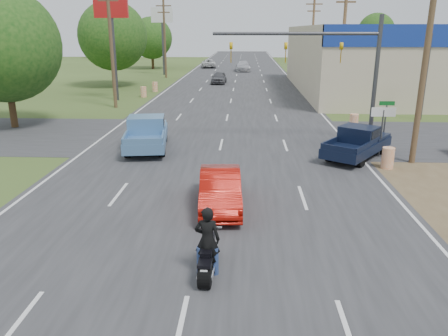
# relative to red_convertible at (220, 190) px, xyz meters

# --- Properties ---
(ground) EXTENTS (200.00, 200.00, 0.00)m
(ground) POSITION_rel_red_convertible_xyz_m (-0.48, -6.91, -0.69)
(ground) COLOR #34471C
(ground) RESTS_ON ground
(main_road) EXTENTS (15.00, 180.00, 0.02)m
(main_road) POSITION_rel_red_convertible_xyz_m (-0.48, 33.09, -0.68)
(main_road) COLOR #2D2D30
(main_road) RESTS_ON ground
(cross_road) EXTENTS (120.00, 10.00, 0.02)m
(cross_road) POSITION_rel_red_convertible_xyz_m (-0.48, 11.09, -0.68)
(cross_road) COLOR #2D2D30
(cross_road) RESTS_ON ground
(utility_pole_1) EXTENTS (2.00, 0.28, 10.00)m
(utility_pole_1) POSITION_rel_red_convertible_xyz_m (9.02, 6.09, 4.63)
(utility_pole_1) COLOR #4C3823
(utility_pole_1) RESTS_ON ground
(utility_pole_2) EXTENTS (2.00, 0.28, 10.00)m
(utility_pole_2) POSITION_rel_red_convertible_xyz_m (9.02, 24.09, 4.63)
(utility_pole_2) COLOR #4C3823
(utility_pole_2) RESTS_ON ground
(utility_pole_3) EXTENTS (2.00, 0.28, 10.00)m
(utility_pole_3) POSITION_rel_red_convertible_xyz_m (9.02, 42.09, 4.63)
(utility_pole_3) COLOR #4C3823
(utility_pole_3) RESTS_ON ground
(utility_pole_5) EXTENTS (2.00, 0.28, 10.00)m
(utility_pole_5) POSITION_rel_red_convertible_xyz_m (-9.98, 21.09, 4.63)
(utility_pole_5) COLOR #4C3823
(utility_pole_5) RESTS_ON ground
(utility_pole_6) EXTENTS (2.00, 0.28, 10.00)m
(utility_pole_6) POSITION_rel_red_convertible_xyz_m (-9.98, 45.09, 4.63)
(utility_pole_6) COLOR #4C3823
(utility_pole_6) RESTS_ON ground
(tree_0) EXTENTS (7.14, 7.14, 8.84)m
(tree_0) POSITION_rel_red_convertible_xyz_m (-14.48, 13.09, 4.58)
(tree_0) COLOR #422D19
(tree_0) RESTS_ON ground
(tree_1) EXTENTS (7.56, 7.56, 9.36)m
(tree_1) POSITION_rel_red_convertible_xyz_m (-13.98, 35.09, 4.89)
(tree_1) COLOR #422D19
(tree_1) RESTS_ON ground
(tree_2) EXTENTS (6.72, 6.72, 8.32)m
(tree_2) POSITION_rel_red_convertible_xyz_m (-14.68, 59.09, 4.27)
(tree_2) COLOR #422D19
(tree_2) RESTS_ON ground
(tree_5) EXTENTS (7.98, 7.98, 9.88)m
(tree_5) POSITION_rel_red_convertible_xyz_m (29.52, 88.09, 5.20)
(tree_5) COLOR #422D19
(tree_5) RESTS_ON ground
(tree_6) EXTENTS (8.82, 8.82, 10.92)m
(tree_6) POSITION_rel_red_convertible_xyz_m (-30.48, 88.09, 5.82)
(tree_6) COLOR #422D19
(tree_6) RESTS_ON ground
(barrel_0) EXTENTS (0.56, 0.56, 1.00)m
(barrel_0) POSITION_rel_red_convertible_xyz_m (7.52, 5.09, -0.19)
(barrel_0) COLOR orange
(barrel_0) RESTS_ON ground
(barrel_1) EXTENTS (0.56, 0.56, 1.00)m
(barrel_1) POSITION_rel_red_convertible_xyz_m (7.92, 13.59, -0.19)
(barrel_1) COLOR orange
(barrel_1) RESTS_ON ground
(barrel_2) EXTENTS (0.56, 0.56, 1.00)m
(barrel_2) POSITION_rel_red_convertible_xyz_m (-8.98, 27.09, -0.19)
(barrel_2) COLOR orange
(barrel_2) RESTS_ON ground
(barrel_3) EXTENTS (0.56, 0.56, 1.00)m
(barrel_3) POSITION_rel_red_convertible_xyz_m (-8.68, 31.09, -0.19)
(barrel_3) COLOR orange
(barrel_3) RESTS_ON ground
(pole_sign_left_near) EXTENTS (3.00, 0.35, 9.20)m
(pole_sign_left_near) POSITION_rel_red_convertible_xyz_m (-10.98, 25.09, 6.48)
(pole_sign_left_near) COLOR #3F3F44
(pole_sign_left_near) RESTS_ON ground
(pole_sign_left_far) EXTENTS (3.00, 0.35, 9.20)m
(pole_sign_left_far) POSITION_rel_red_convertible_xyz_m (-10.98, 49.09, 6.48)
(pole_sign_left_far) COLOR #3F3F44
(pole_sign_left_far) RESTS_ON ground
(lane_sign) EXTENTS (1.20, 0.08, 2.52)m
(lane_sign) POSITION_rel_red_convertible_xyz_m (7.72, 7.09, 1.22)
(lane_sign) COLOR #3F3F44
(lane_sign) RESTS_ON ground
(street_name_sign) EXTENTS (0.80, 0.08, 2.61)m
(street_name_sign) POSITION_rel_red_convertible_xyz_m (8.32, 8.59, 0.92)
(street_name_sign) COLOR #3F3F44
(street_name_sign) RESTS_ON ground
(signal_mast) EXTENTS (9.12, 0.40, 7.00)m
(signal_mast) POSITION_rel_red_convertible_xyz_m (5.35, 10.09, 4.12)
(signal_mast) COLOR #3F3F44
(signal_mast) RESTS_ON ground
(red_convertible) EXTENTS (1.72, 4.25, 1.37)m
(red_convertible) POSITION_rel_red_convertible_xyz_m (0.00, 0.00, 0.00)
(red_convertible) COLOR #9D0E07
(red_convertible) RESTS_ON ground
(motorcycle) EXTENTS (0.65, 2.10, 1.07)m
(motorcycle) POSITION_rel_red_convertible_xyz_m (-0.07, -4.65, -0.21)
(motorcycle) COLOR black
(motorcycle) RESTS_ON ground
(rider) EXTENTS (0.68, 0.45, 1.82)m
(rider) POSITION_rel_red_convertible_xyz_m (-0.07, -4.60, 0.23)
(rider) COLOR black
(rider) RESTS_ON ground
(blue_pickup) EXTENTS (2.80, 5.59, 1.78)m
(blue_pickup) POSITION_rel_red_convertible_xyz_m (-4.46, 8.15, 0.21)
(blue_pickup) COLOR black
(blue_pickup) RESTS_ON ground
(navy_pickup) EXTENTS (4.30, 4.99, 1.60)m
(navy_pickup) POSITION_rel_red_convertible_xyz_m (6.59, 6.96, 0.12)
(navy_pickup) COLOR black
(navy_pickup) RESTS_ON ground
(distant_car_grey) EXTENTS (1.83, 4.19, 1.41)m
(distant_car_grey) POSITION_rel_red_convertible_xyz_m (-2.39, 38.68, 0.02)
(distant_car_grey) COLOR #4F4F53
(distant_car_grey) RESTS_ON ground
(distant_car_silver) EXTENTS (2.46, 5.48, 1.56)m
(distant_car_silver) POSITION_rel_red_convertible_xyz_m (0.34, 55.71, 0.09)
(distant_car_silver) COLOR #BABABF
(distant_car_silver) RESTS_ON ground
(distant_car_white) EXTENTS (2.86, 5.29, 1.41)m
(distant_car_white) POSITION_rel_red_convertible_xyz_m (-5.61, 62.15, 0.02)
(distant_car_white) COLOR silver
(distant_car_white) RESTS_ON ground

